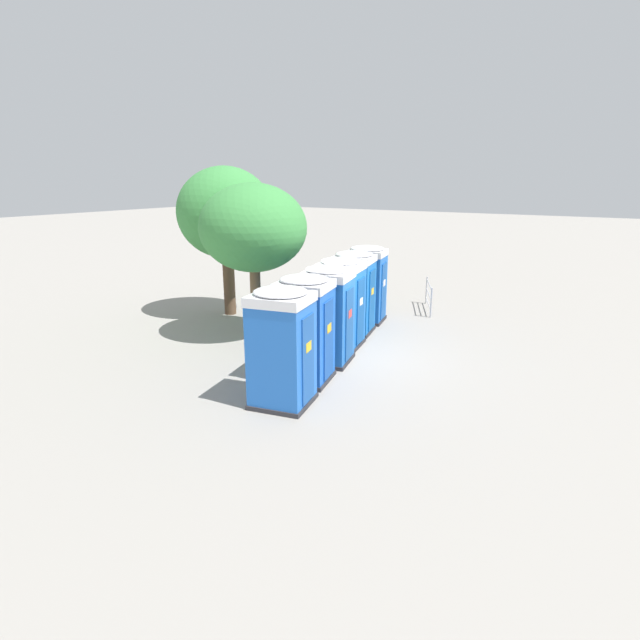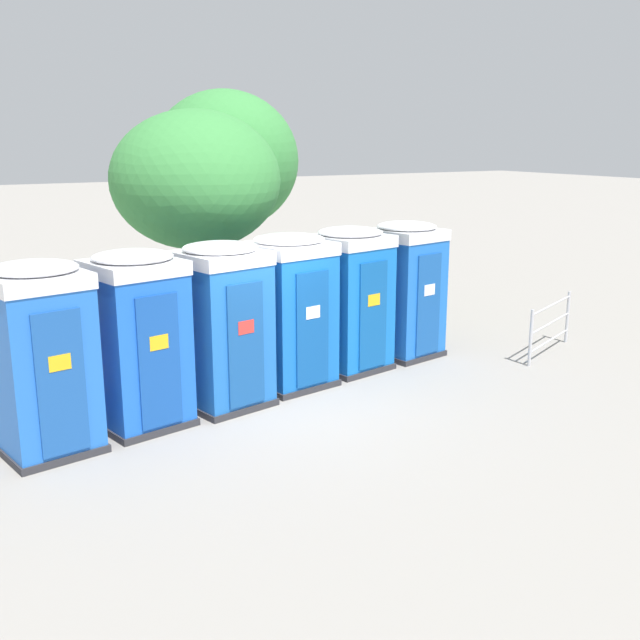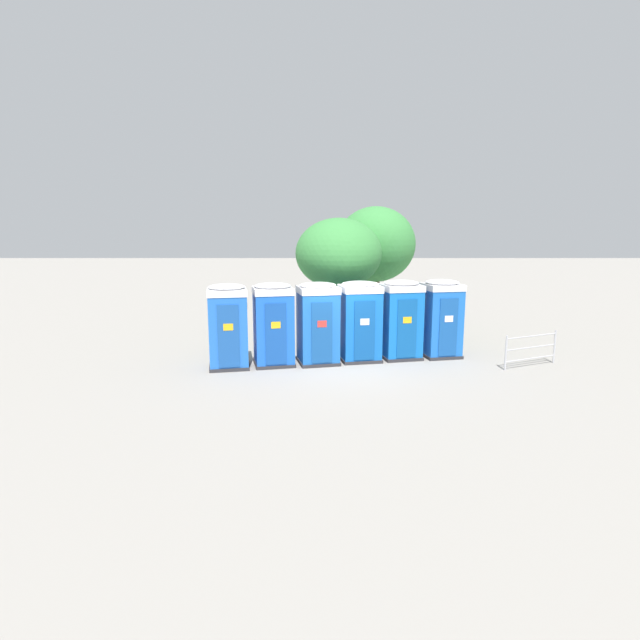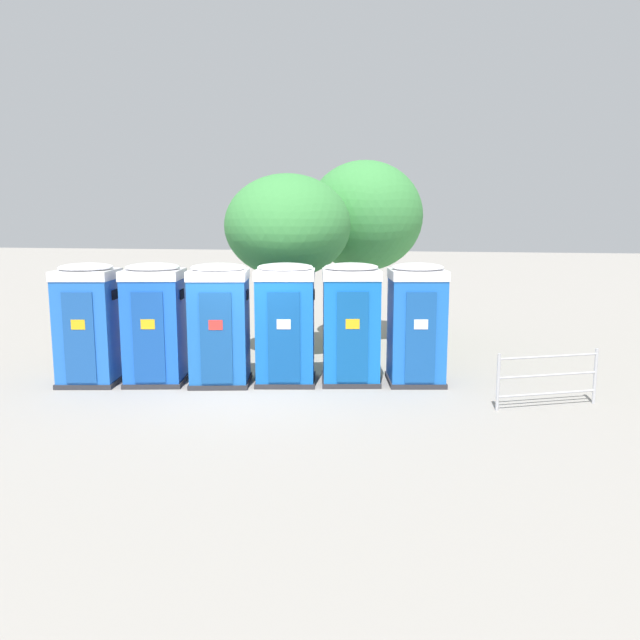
{
  "view_description": "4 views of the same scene",
  "coord_description": "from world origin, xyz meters",
  "views": [
    {
      "loc": [
        -11.43,
        -5.92,
        4.65
      ],
      "look_at": [
        -1.2,
        0.32,
        1.24
      ],
      "focal_mm": 28.0,
      "sensor_mm": 36.0,
      "label": 1
    },
    {
      "loc": [
        -4.89,
        -9.95,
        4.05
      ],
      "look_at": [
        1.19,
        0.83,
        1.01
      ],
      "focal_mm": 42.0,
      "sensor_mm": 36.0,
      "label": 2
    },
    {
      "loc": [
        -0.71,
        -14.84,
        4.11
      ],
      "look_at": [
        -0.64,
        0.44,
        1.35
      ],
      "focal_mm": 28.0,
      "sensor_mm": 36.0,
      "label": 3
    },
    {
      "loc": [
        3.76,
        -11.82,
        3.39
      ],
      "look_at": [
        1.26,
        0.84,
        1.34
      ],
      "focal_mm": 35.0,
      "sensor_mm": 36.0,
      "label": 4
    }
  ],
  "objects": [
    {
      "name": "ground_plane",
      "position": [
        0.0,
        0.0,
        0.0
      ],
      "size": [
        120.0,
        120.0,
        0.0
      ],
      "primitive_type": "plane",
      "color": "gray"
    },
    {
      "name": "portapotty_0",
      "position": [
        -3.47,
        -0.14,
        1.28
      ],
      "size": [
        1.39,
        1.4,
        2.54
      ],
      "color": "#2D2D33",
      "rests_on": "ground"
    },
    {
      "name": "portapotty_1",
      "position": [
        -2.14,
        0.16,
        1.28
      ],
      "size": [
        1.43,
        1.43,
        2.54
      ],
      "color": "#2D2D33",
      "rests_on": "ground"
    },
    {
      "name": "portapotty_2",
      "position": [
        -0.77,
        0.35,
        1.28
      ],
      "size": [
        1.44,
        1.43,
        2.54
      ],
      "color": "#2D2D33",
      "rests_on": "ground"
    },
    {
      "name": "portapotty_3",
      "position": [
        0.55,
        0.7,
        1.28
      ],
      "size": [
        1.43,
        1.4,
        2.54
      ],
      "color": "#2D2D33",
      "rests_on": "ground"
    },
    {
      "name": "portapotty_4",
      "position": [
        1.89,
        1.0,
        1.28
      ],
      "size": [
        1.43,
        1.42,
        2.54
      ],
      "color": "#2D2D33",
      "rests_on": "ground"
    },
    {
      "name": "portapotty_5",
      "position": [
        3.25,
        1.22,
        1.28
      ],
      "size": [
        1.37,
        1.4,
        2.54
      ],
      "color": "#2D2D33",
      "rests_on": "ground"
    },
    {
      "name": "street_tree_0",
      "position": [
        -0.04,
        3.28,
        3.26
      ],
      "size": [
        3.11,
        3.11,
        4.55
      ],
      "color": "brown",
      "rests_on": "ground"
    },
    {
      "name": "street_tree_1",
      "position": [
        1.56,
        5.74,
        3.5
      ],
      "size": [
        3.24,
        3.24,
        5.06
      ],
      "color": "brown",
      "rests_on": "ground"
    },
    {
      "name": "event_barrier",
      "position": [
        5.71,
        -0.1,
        0.57
      ],
      "size": [
        1.88,
        0.89,
        1.05
      ],
      "color": "#B7B7BC",
      "rests_on": "ground"
    }
  ]
}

